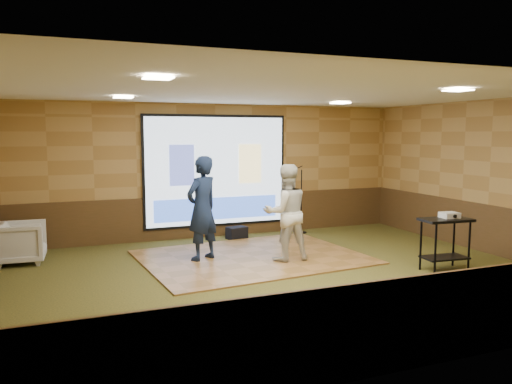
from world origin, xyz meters
name	(u,v)px	position (x,y,z in m)	size (l,w,h in m)	color
ground	(278,276)	(0.00, 0.00, 0.00)	(9.00, 9.00, 0.00)	#2B3618
room_shell	(279,149)	(0.00, 0.00, 2.09)	(9.04, 7.04, 3.02)	#AC8647
wainscot_back	(216,215)	(0.00, 3.48, 0.47)	(9.00, 0.04, 0.95)	#463317
wainscot_front	(421,321)	(0.00, -3.48, 0.47)	(9.00, 0.04, 0.95)	#463317
wainscot_right	(486,229)	(4.48, 0.00, 0.47)	(0.04, 7.00, 0.95)	#463317
projector_screen	(217,172)	(0.00, 3.44, 1.47)	(3.32, 0.06, 2.52)	black
downlight_nw	(123,97)	(-2.20, 1.80, 2.97)	(0.32, 0.32, 0.02)	#FFE7BF
downlight_ne	(340,103)	(2.20, 1.80, 2.97)	(0.32, 0.32, 0.02)	#FFE7BF
downlight_sw	(158,78)	(-2.20, -1.50, 2.97)	(0.32, 0.32, 0.02)	#FFE7BF
downlight_se	(458,90)	(2.20, -1.50, 2.97)	(0.32, 0.32, 0.02)	#FFE7BF
dance_floor	(252,257)	(0.03, 1.28, 0.01)	(4.01, 3.06, 0.03)	#9D6C39
player_left	(202,208)	(-0.90, 1.40, 0.98)	(0.70, 0.46, 1.91)	#14203F
player_right	(286,212)	(0.51, 0.81, 0.91)	(0.86, 0.67, 1.76)	silver
av_table	(445,235)	(2.79, -0.74, 0.62)	(0.86, 0.45, 0.90)	black
projector	(449,215)	(2.88, -0.71, 0.95)	(0.29, 0.24, 0.10)	silver
mic_stand	(299,212)	(1.92, 3.10, 0.49)	(0.64, 0.26, 1.62)	black
banquet_chair	(21,243)	(-4.00, 2.46, 0.38)	(0.81, 0.83, 0.76)	gray
duffel_bag	(237,233)	(0.33, 3.02, 0.13)	(0.43, 0.29, 0.27)	black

